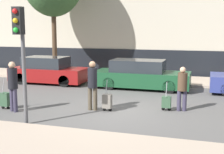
{
  "coord_description": "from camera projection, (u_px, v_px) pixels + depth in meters",
  "views": [
    {
      "loc": [
        3.17,
        -10.42,
        2.97
      ],
      "look_at": [
        -0.61,
        1.8,
        0.95
      ],
      "focal_mm": 50.0,
      "sensor_mm": 36.0,
      "label": 1
    }
  ],
  "objects": [
    {
      "name": "pedestrian_center",
      "position": [
        92.0,
        82.0,
        11.22
      ],
      "size": [
        0.35,
        0.34,
        1.79
      ],
      "rotation": [
        0.0,
        0.0,
        3.17
      ],
      "color": "#4C4233",
      "rests_on": "ground_plane"
    },
    {
      "name": "sidewalk_near",
      "position": [
        69.0,
        147.0,
        7.67
      ],
      "size": [
        28.0,
        2.5,
        0.12
      ],
      "color": "tan",
      "rests_on": "ground_plane"
    },
    {
      "name": "trolley_left",
      "position": [
        5.0,
        99.0,
        11.48
      ],
      "size": [
        0.34,
        0.29,
        1.15
      ],
      "color": "#335138",
      "rests_on": "ground_plane"
    },
    {
      "name": "trolley_center",
      "position": [
        107.0,
        101.0,
        11.18
      ],
      "size": [
        0.34,
        0.29,
        1.16
      ],
      "color": "slate",
      "rests_on": "ground_plane"
    },
    {
      "name": "sidewalk_far",
      "position": [
        149.0,
        79.0,
        17.82
      ],
      "size": [
        28.0,
        3.0,
        0.12
      ],
      "color": "tan",
      "rests_on": "ground_plane"
    },
    {
      "name": "parked_car_0",
      "position": [
        48.0,
        71.0,
        16.84
      ],
      "size": [
        4.09,
        1.7,
        1.43
      ],
      "color": "maroon",
      "rests_on": "ground_plane"
    },
    {
      "name": "pedestrian_left",
      "position": [
        13.0,
        83.0,
        11.03
      ],
      "size": [
        0.34,
        0.34,
        1.8
      ],
      "rotation": [
        0.0,
        0.0,
        -0.39
      ],
      "color": "#383347",
      "rests_on": "ground_plane"
    },
    {
      "name": "traffic_light",
      "position": [
        21.0,
        42.0,
        9.22
      ],
      "size": [
        0.28,
        0.47,
        3.58
      ],
      "color": "#515154",
      "rests_on": "ground_plane"
    },
    {
      "name": "parked_car_1",
      "position": [
        141.0,
        75.0,
        15.35
      ],
      "size": [
        4.67,
        1.72,
        1.42
      ],
      "color": "#194728",
      "rests_on": "ground_plane"
    },
    {
      "name": "pedestrian_right",
      "position": [
        182.0,
        86.0,
        11.15
      ],
      "size": [
        0.34,
        0.34,
        1.6
      ],
      "rotation": [
        0.0,
        0.0,
        0.26
      ],
      "color": "#383347",
      "rests_on": "ground_plane"
    },
    {
      "name": "ground_plane",
      "position": [
        113.0,
        111.0,
        11.22
      ],
      "size": [
        80.0,
        80.0,
        0.0
      ],
      "primitive_type": "plane",
      "color": "#565451"
    },
    {
      "name": "trolley_right",
      "position": [
        166.0,
        102.0,
        11.26
      ],
      "size": [
        0.34,
        0.29,
        1.07
      ],
      "color": "#335138",
      "rests_on": "ground_plane"
    }
  ]
}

